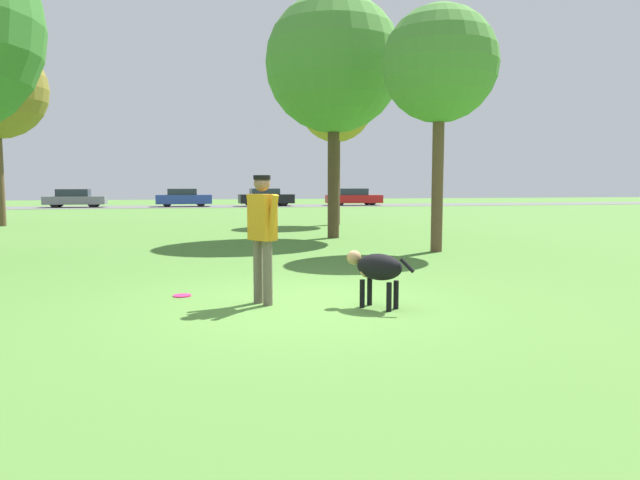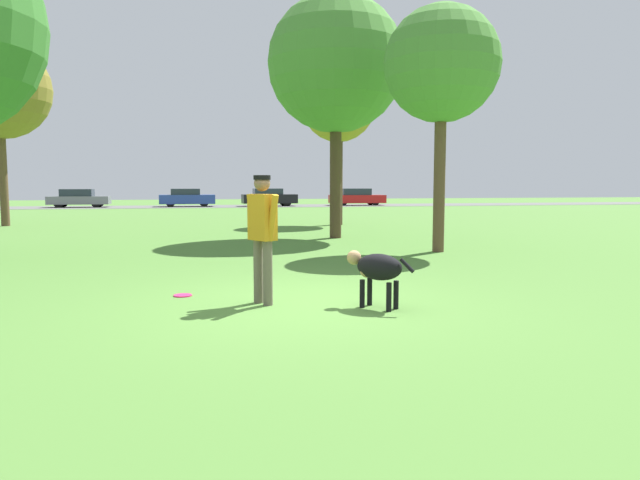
% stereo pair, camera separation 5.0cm
% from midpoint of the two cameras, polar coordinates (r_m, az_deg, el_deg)
% --- Properties ---
extents(ground_plane, '(120.00, 120.00, 0.00)m').
position_cam_midpoint_polar(ground_plane, '(7.91, -2.29, -6.40)').
color(ground_plane, '#4C7A33').
extents(far_road_strip, '(120.00, 6.00, 0.01)m').
position_cam_midpoint_polar(far_road_strip, '(45.00, -10.88, 3.32)').
color(far_road_strip, '#5B5B59').
rests_on(far_road_strip, ground_plane).
extents(person, '(0.42, 0.62, 1.77)m').
position_cam_midpoint_polar(person, '(7.80, -5.97, 1.20)').
color(person, '#665B4C').
rests_on(person, ground_plane).
extents(dog, '(0.76, 0.83, 0.75)m').
position_cam_midpoint_polar(dog, '(7.60, 5.48, -2.85)').
color(dog, black).
rests_on(dog, ground_plane).
extents(frisbee, '(0.27, 0.27, 0.02)m').
position_cam_midpoint_polar(frisbee, '(8.70, -13.78, -5.42)').
color(frisbee, '#E52366').
rests_on(frisbee, ground_plane).
extents(tree_mid_center, '(4.15, 4.15, 7.38)m').
position_cam_midpoint_polar(tree_mid_center, '(18.05, 1.30, 17.16)').
color(tree_mid_center, '#4C3826').
rests_on(tree_mid_center, ground_plane).
extents(tree_far_right, '(3.02, 3.02, 6.42)m').
position_cam_midpoint_polar(tree_far_right, '(23.89, 1.55, 13.25)').
color(tree_far_right, '#4C3826').
rests_on(tree_far_right, ground_plane).
extents(tree_near_right, '(2.78, 2.78, 5.92)m').
position_cam_midpoint_polar(tree_near_right, '(14.55, 11.79, 16.72)').
color(tree_near_right, brown).
rests_on(tree_near_right, ground_plane).
extents(parked_car_grey, '(4.30, 1.70, 1.35)m').
position_cam_midpoint_polar(parked_car_grey, '(45.91, -23.33, 3.84)').
color(parked_car_grey, slate).
rests_on(parked_car_grey, ground_plane).
extents(parked_car_blue, '(4.18, 1.97, 1.37)m').
position_cam_midpoint_polar(parked_car_blue, '(44.91, -13.53, 4.13)').
color(parked_car_blue, '#284293').
rests_on(parked_car_blue, ground_plane).
extents(parked_car_black, '(4.29, 1.86, 1.38)m').
position_cam_midpoint_polar(parked_car_black, '(44.95, -5.47, 4.27)').
color(parked_car_black, black).
rests_on(parked_car_black, ground_plane).
extents(parked_car_red, '(4.48, 1.68, 1.37)m').
position_cam_midpoint_polar(parked_car_red, '(46.61, 3.35, 4.29)').
color(parked_car_red, red).
rests_on(parked_car_red, ground_plane).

